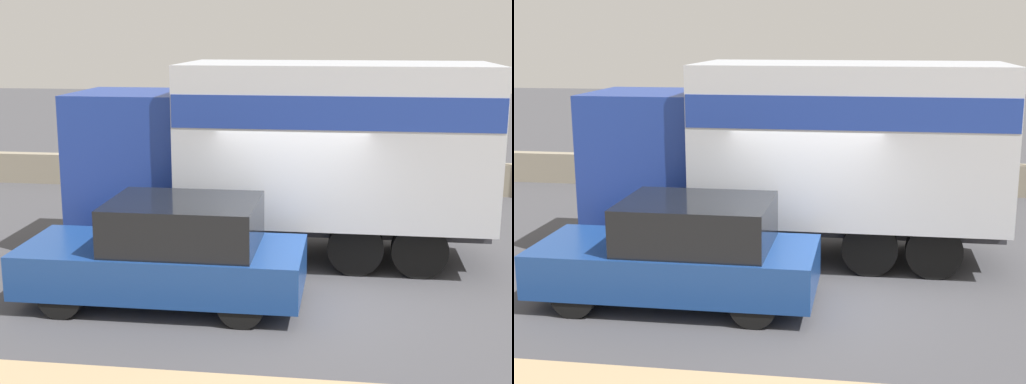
# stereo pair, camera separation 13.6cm
# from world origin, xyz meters

# --- Properties ---
(ground_plane) EXTENTS (80.00, 80.00, 0.00)m
(ground_plane) POSITION_xyz_m (0.00, 0.00, 0.00)
(ground_plane) COLOR #47474C
(stone_wall_backdrop) EXTENTS (60.00, 0.35, 0.82)m
(stone_wall_backdrop) POSITION_xyz_m (0.00, 7.95, 0.41)
(stone_wall_backdrop) COLOR gray
(stone_wall_backdrop) RESTS_ON ground_plane
(box_truck) EXTENTS (7.45, 2.55, 3.55)m
(box_truck) POSITION_xyz_m (-0.06, 2.26, 2.09)
(box_truck) COLOR navy
(box_truck) RESTS_ON ground_plane
(car_hatchback) EXTENTS (4.29, 1.81, 1.63)m
(car_hatchback) POSITION_xyz_m (-1.74, -0.36, 0.80)
(car_hatchback) COLOR navy
(car_hatchback) RESTS_ON ground_plane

